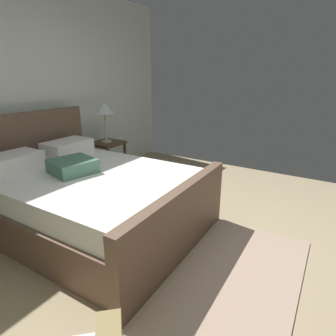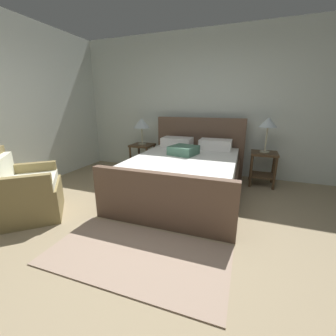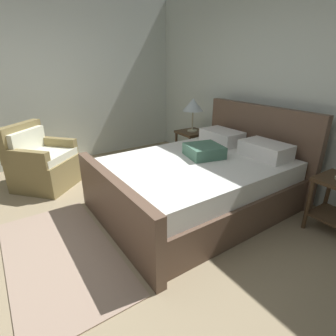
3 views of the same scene
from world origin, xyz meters
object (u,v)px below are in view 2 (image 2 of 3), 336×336
bed (186,172)px  table_lamp_right (268,124)px  nightstand_right (263,163)px  table_lamp_left (142,123)px  armchair (24,192)px  nightstand_left (143,153)px

bed → table_lamp_right: (1.19, 0.83, 0.75)m
nightstand_right → table_lamp_left: (-2.37, -0.04, 0.63)m
bed → table_lamp_left: (-1.18, 0.79, 0.68)m
bed → nightstand_right: 1.45m
nightstand_right → armchair: bearing=-140.9°
table_lamp_right → table_lamp_left: size_ratio=1.11×
bed → table_lamp_left: bed is taller
table_lamp_right → armchair: size_ratio=0.58×
bed → table_lamp_left: 1.58m
nightstand_left → table_lamp_left: size_ratio=1.11×
nightstand_right → table_lamp_left: bearing=-179.0°
nightstand_left → armchair: armchair is taller
nightstand_left → table_lamp_left: (0.00, 0.00, 0.63)m
table_lamp_right → nightstand_right: bearing=-108.4°
bed → nightstand_left: (-1.18, 0.79, 0.06)m
nightstand_left → armchair: bearing=-102.4°
bed → table_lamp_right: bearing=35.0°
bed → nightstand_right: bearing=35.0°
nightstand_right → table_lamp_left: size_ratio=1.11×
bed → table_lamp_right: table_lamp_right is taller
bed → nightstand_left: size_ratio=3.79×
table_lamp_right → armchair: table_lamp_right is taller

